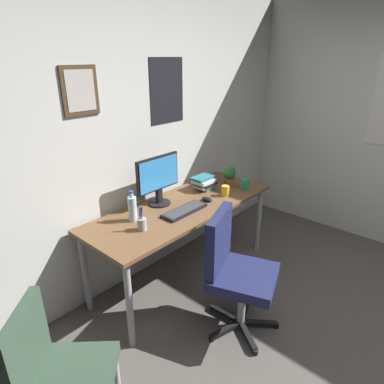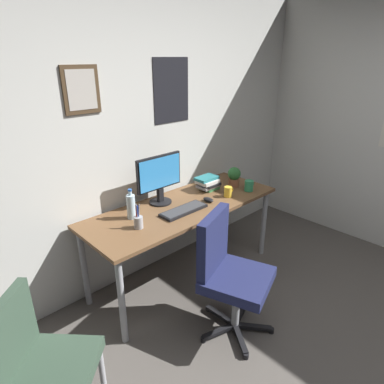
% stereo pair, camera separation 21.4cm
% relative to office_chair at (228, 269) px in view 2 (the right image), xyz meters
% --- Properties ---
extents(wall_back, '(4.40, 0.10, 2.60)m').
position_rel_office_chair_xyz_m(wall_back, '(0.04, 1.11, 0.77)').
color(wall_back, silver).
rests_on(wall_back, ground_plane).
extents(desk, '(1.84, 0.68, 0.75)m').
position_rel_office_chair_xyz_m(desk, '(0.21, 0.69, 0.15)').
color(desk, brown).
rests_on(desk, ground_plane).
extents(office_chair, '(0.59, 0.60, 0.95)m').
position_rel_office_chair_xyz_m(office_chair, '(0.00, 0.00, 0.00)').
color(office_chair, '#1E234C').
rests_on(office_chair, ground_plane).
extents(side_chair, '(0.59, 0.59, 0.88)m').
position_rel_office_chair_xyz_m(side_chair, '(-1.29, 0.17, -0.03)').
color(side_chair, '#334738').
rests_on(side_chair, ground_plane).
extents(monitor, '(0.46, 0.20, 0.43)m').
position_rel_office_chair_xyz_m(monitor, '(0.08, 0.88, 0.46)').
color(monitor, black).
rests_on(monitor, desk).
extents(keyboard, '(0.43, 0.15, 0.03)m').
position_rel_office_chair_xyz_m(keyboard, '(0.11, 0.59, 0.24)').
color(keyboard, black).
rests_on(keyboard, desk).
extents(computer_mouse, '(0.06, 0.11, 0.04)m').
position_rel_office_chair_xyz_m(computer_mouse, '(0.41, 0.59, 0.24)').
color(computer_mouse, black).
rests_on(computer_mouse, desk).
extents(water_bottle, '(0.07, 0.07, 0.25)m').
position_rel_office_chair_xyz_m(water_bottle, '(-0.28, 0.79, 0.33)').
color(water_bottle, silver).
rests_on(water_bottle, desk).
extents(coffee_mug_near, '(0.12, 0.08, 0.10)m').
position_rel_office_chair_xyz_m(coffee_mug_near, '(0.88, 0.50, 0.28)').
color(coffee_mug_near, '#2D8C59').
rests_on(coffee_mug_near, desk).
extents(coffee_mug_far, '(0.11, 0.07, 0.10)m').
position_rel_office_chair_xyz_m(coffee_mug_far, '(0.63, 0.55, 0.27)').
color(coffee_mug_far, yellow).
rests_on(coffee_mug_far, desk).
extents(potted_plant, '(0.13, 0.13, 0.19)m').
position_rel_office_chair_xyz_m(potted_plant, '(0.88, 0.69, 0.33)').
color(potted_plant, brown).
rests_on(potted_plant, desk).
extents(pen_cup, '(0.07, 0.07, 0.20)m').
position_rel_office_chair_xyz_m(pen_cup, '(-0.33, 0.62, 0.28)').
color(pen_cup, '#9EA0A5').
rests_on(pen_cup, desk).
extents(book_stack_left, '(0.22, 0.18, 0.13)m').
position_rel_office_chair_xyz_m(book_stack_left, '(0.62, 0.80, 0.29)').
color(book_stack_left, '#33723F').
rests_on(book_stack_left, desk).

